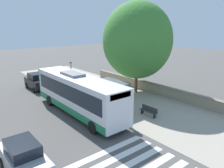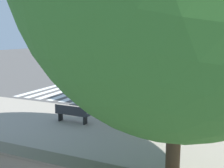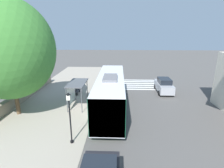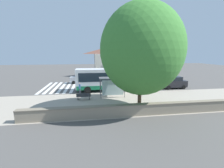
# 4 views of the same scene
# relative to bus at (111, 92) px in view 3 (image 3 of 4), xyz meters

# --- Properties ---
(ground_plane) EXTENTS (120.00, 120.00, 0.00)m
(ground_plane) POSITION_rel_bus_xyz_m (-1.56, -0.12, -1.89)
(ground_plane) COLOR #514F4C
(ground_plane) RESTS_ON ground
(sidewalk_plaza) EXTENTS (9.00, 44.00, 0.02)m
(sidewalk_plaza) POSITION_rel_bus_xyz_m (-6.06, -0.12, -1.88)
(sidewalk_plaza) COLOR #9E9384
(sidewalk_plaza) RESTS_ON ground
(crosswalk_stripes) EXTENTS (9.00, 5.25, 0.01)m
(crosswalk_stripes) POSITION_rel_bus_xyz_m (3.44, 8.94, -1.89)
(crosswalk_stripes) COLOR silver
(crosswalk_stripes) RESTS_ON ground
(stone_wall) EXTENTS (0.60, 20.00, 1.14)m
(stone_wall) POSITION_rel_bus_xyz_m (-10.11, -0.12, -1.32)
(stone_wall) COLOR gray
(stone_wall) RESTS_ON ground
(bus) EXTENTS (2.66, 11.48, 3.65)m
(bus) POSITION_rel_bus_xyz_m (0.00, 0.00, 0.00)
(bus) COLOR silver
(bus) RESTS_ON ground
(bus_shelter) EXTENTS (1.72, 3.46, 2.59)m
(bus_shelter) POSITION_rel_bus_xyz_m (-3.63, 0.70, 0.26)
(bus_shelter) COLOR #515459
(bus_shelter) RESTS_ON ground
(pedestrian) EXTENTS (0.34, 0.22, 1.64)m
(pedestrian) POSITION_rel_bus_xyz_m (-1.58, 5.13, -0.93)
(pedestrian) COLOR #2D3347
(pedestrian) RESTS_ON ground
(bench) EXTENTS (0.40, 1.77, 0.88)m
(bench) POSITION_rel_bus_xyz_m (-4.46, 4.49, -1.41)
(bench) COLOR #333338
(bench) RESTS_ON ground
(street_lamp_near) EXTENTS (0.28, 0.28, 3.76)m
(street_lamp_near) POSITION_rel_bus_xyz_m (-2.50, -5.68, 0.36)
(street_lamp_near) COLOR black
(street_lamp_near) RESTS_ON ground
(shade_tree) EXTENTS (7.93, 7.93, 10.47)m
(shade_tree) POSITION_rel_bus_xyz_m (-8.77, -1.36, 4.21)
(shade_tree) COLOR brown
(shade_tree) RESTS_ON ground
(parked_car_far_lane) EXTENTS (1.83, 4.02, 1.87)m
(parked_car_far_lane) POSITION_rel_bus_xyz_m (6.63, 5.47, -0.98)
(parked_car_far_lane) COLOR #9EA0A8
(parked_car_far_lane) RESTS_ON ground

